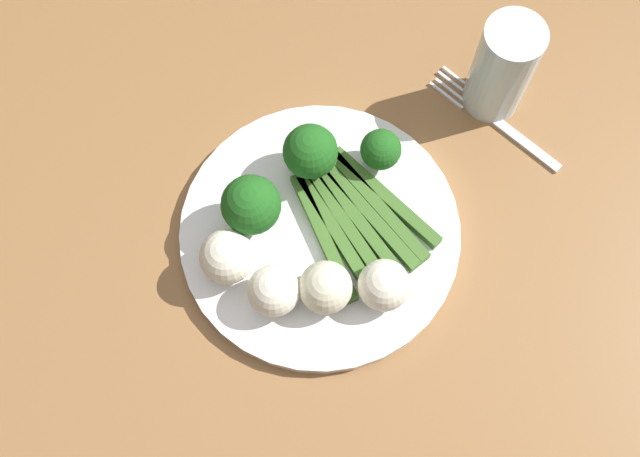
% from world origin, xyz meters
% --- Properties ---
extents(ground_plane, '(6.00, 6.00, 0.02)m').
position_xyz_m(ground_plane, '(0.00, 0.00, -0.01)').
color(ground_plane, '#B7A88E').
extents(dining_table, '(1.19, 0.85, 0.76)m').
position_xyz_m(dining_table, '(0.00, 0.00, 0.64)').
color(dining_table, olive).
rests_on(dining_table, ground_plane).
extents(plate, '(0.28, 0.28, 0.01)m').
position_xyz_m(plate, '(0.01, -0.05, 0.77)').
color(plate, white).
rests_on(plate, dining_table).
extents(asparagus_bundle, '(0.11, 0.15, 0.01)m').
position_xyz_m(asparagus_bundle, '(0.04, -0.06, 0.78)').
color(asparagus_bundle, '#3D6626').
rests_on(asparagus_bundle, plate).
extents(broccoli_left, '(0.05, 0.05, 0.07)m').
position_xyz_m(broccoli_left, '(0.04, 0.01, 0.81)').
color(broccoli_left, '#4C7F2B').
rests_on(broccoli_left, plate).
extents(broccoli_back_right, '(0.04, 0.04, 0.05)m').
position_xyz_m(broccoli_back_right, '(0.10, -0.02, 0.80)').
color(broccoli_back_right, '#4C7F2B').
rests_on(broccoli_back_right, plate).
extents(broccoli_outer_edge, '(0.06, 0.06, 0.07)m').
position_xyz_m(broccoli_outer_edge, '(-0.04, 0.00, 0.81)').
color(broccoli_outer_edge, '#4C7F2B').
rests_on(broccoli_outer_edge, plate).
extents(cauliflower_right, '(0.05, 0.05, 0.05)m').
position_xyz_m(cauliflower_right, '(-0.07, -0.08, 0.80)').
color(cauliflower_right, white).
rests_on(cauliflower_right, plate).
extents(cauliflower_front, '(0.05, 0.05, 0.05)m').
position_xyz_m(cauliflower_front, '(0.02, -0.13, 0.80)').
color(cauliflower_front, white).
rests_on(cauliflower_front, plate).
extents(cauliflower_near_center, '(0.05, 0.05, 0.05)m').
position_xyz_m(cauliflower_near_center, '(-0.08, -0.02, 0.80)').
color(cauliflower_near_center, white).
rests_on(cauliflower_near_center, plate).
extents(cauliflower_front_left, '(0.05, 0.05, 0.05)m').
position_xyz_m(cauliflower_front_left, '(-0.03, -0.10, 0.80)').
color(cauliflower_front_left, beige).
rests_on(cauliflower_front_left, plate).
extents(fork, '(0.05, 0.17, 0.00)m').
position_xyz_m(fork, '(0.23, -0.05, 0.76)').
color(fork, silver).
rests_on(fork, dining_table).
extents(water_glass, '(0.06, 0.06, 0.12)m').
position_xyz_m(water_glass, '(0.25, -0.03, 0.82)').
color(water_glass, silver).
rests_on(water_glass, dining_table).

